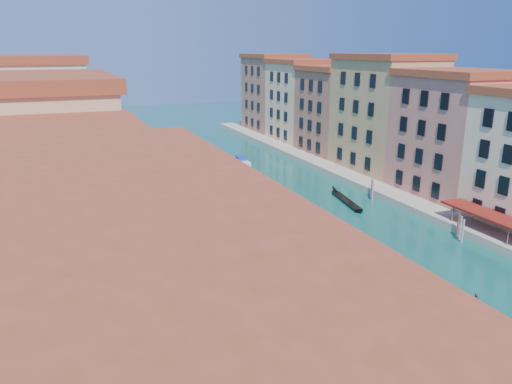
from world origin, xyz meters
The scene contains 8 objects.
left_bank_palazzos centered at (-26.00, 64.68, 9.71)m, with size 12.80×128.40×21.00m.
right_bank_palazzos centered at (30.00, 65.00, 9.75)m, with size 12.80×128.40×21.00m.
quay centered at (22.00, 65.00, 0.50)m, with size 4.00×140.00×1.00m, color #AA9D89.
vaporetto_far centered at (-6.86, 68.26, 1.48)m, with size 9.94×22.63×3.28m.
gondola_fore centered at (7.04, 29.38, 0.37)m, with size 2.20×10.87×2.17m.
gondola_far centered at (14.49, 57.87, 0.36)m, with size 3.11×12.32×1.75m.
motorboat_mid centered at (0.62, 36.80, 0.65)m, with size 5.22×8.40×1.66m.
motorboat_far centered at (9.16, 87.77, 0.52)m, with size 2.51×6.57×1.33m.
Camera 1 is at (-24.04, -2.38, 21.87)m, focal length 35.00 mm.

